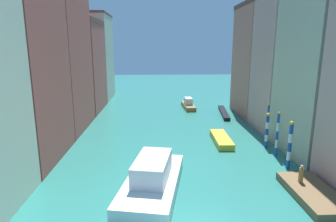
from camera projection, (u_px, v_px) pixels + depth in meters
The scene contains 18 objects.
ground_plane at pixel (171, 128), 39.97m from camera, with size 154.00×154.00×0.00m, color #28756B.
building_left_1 at pixel (18, 48), 26.69m from camera, with size 6.51×10.44×22.00m.
building_left_2 at pixel (58, 53), 37.62m from camera, with size 6.51×11.65×20.61m.
building_left_3 at pixel (82, 66), 49.79m from camera, with size 6.51×11.45×15.64m.
building_left_4 at pixel (95, 57), 60.63m from camera, with size 6.51×10.91×17.80m.
building_right_1 at pixel (325, 55), 28.53m from camera, with size 6.51×9.51×20.63m.
building_right_2 at pixel (284, 64), 37.47m from camera, with size 6.51×8.09×17.82m.
building_right_3 at pixel (259, 60), 46.48m from camera, with size 6.51×10.41×17.93m.
waterfront_dock at pixel (313, 194), 21.62m from camera, with size 3.07×6.46×0.62m.
person_on_dock at pixel (301, 174), 22.69m from camera, with size 0.36×0.36×1.43m.
mooring_pole_0 at pixel (290, 145), 26.28m from camera, with size 0.39×0.39×4.60m.
mooring_pole_1 at pixel (277, 134), 29.36m from camera, with size 0.28×0.28×4.74m.
mooring_pole_2 at pixel (267, 130), 32.05m from camera, with size 0.39×0.39×4.00m.
mooring_pole_3 at pixel (267, 124), 32.74m from camera, with size 0.27×0.27×4.91m.
vaporetto_white at pixel (152, 178), 22.65m from camera, with size 5.68×10.51×2.69m.
gondola_black at pixel (224, 113), 48.18m from camera, with size 2.09×9.66×0.53m.
motorboat_0 at pixel (188, 104), 52.95m from camera, with size 2.12×7.05×1.91m.
motorboat_1 at pixel (221, 139), 34.12m from camera, with size 1.93×6.28×0.70m.
Camera 1 is at (-1.99, -13.90, 11.19)m, focal length 30.59 mm.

